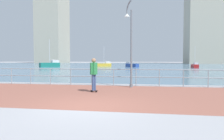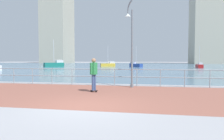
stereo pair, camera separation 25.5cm
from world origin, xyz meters
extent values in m
plane|color=#9E9EA3|center=(0.00, 40.00, 0.00)|extent=(220.00, 220.00, 0.00)
cube|color=#935647|center=(0.00, 2.70, 0.00)|extent=(28.00, 6.61, 0.01)
cube|color=slate|center=(0.00, 51.01, 0.00)|extent=(180.00, 88.00, 0.00)
cylinder|color=#8C99A3|center=(-7.00, 6.01, 0.52)|extent=(0.05, 0.05, 1.03)
cylinder|color=#8C99A3|center=(-5.60, 6.01, 0.52)|extent=(0.05, 0.05, 1.03)
cylinder|color=#8C99A3|center=(-4.20, 6.01, 0.52)|extent=(0.05, 0.05, 1.03)
cylinder|color=#8C99A3|center=(-2.80, 6.01, 0.52)|extent=(0.05, 0.05, 1.03)
cylinder|color=#8C99A3|center=(-1.40, 6.01, 0.52)|extent=(0.05, 0.05, 1.03)
cylinder|color=#8C99A3|center=(0.00, 6.01, 0.52)|extent=(0.05, 0.05, 1.03)
cylinder|color=#8C99A3|center=(1.40, 6.01, 0.52)|extent=(0.05, 0.05, 1.03)
cylinder|color=#8C99A3|center=(2.80, 6.01, 0.52)|extent=(0.05, 0.05, 1.03)
cylinder|color=#8C99A3|center=(4.20, 6.01, 0.52)|extent=(0.05, 0.05, 1.03)
cylinder|color=#8C99A3|center=(5.60, 6.01, 0.52)|extent=(0.05, 0.05, 1.03)
cylinder|color=#8C99A3|center=(0.00, 6.01, 1.03)|extent=(25.20, 0.06, 0.06)
cylinder|color=#8C99A3|center=(0.00, 6.01, 0.57)|extent=(25.20, 0.06, 0.06)
cylinder|color=slate|center=(1.14, 5.41, 0.10)|extent=(0.19, 0.19, 0.20)
cylinder|color=slate|center=(1.14, 5.41, 2.26)|extent=(0.12, 0.12, 4.52)
cylinder|color=slate|center=(1.10, 5.47, 5.06)|extent=(0.17, 0.20, 0.11)
cylinder|color=slate|center=(1.02, 5.59, 5.01)|extent=(0.18, 0.21, 0.15)
cylinder|color=slate|center=(0.94, 5.70, 4.93)|extent=(0.17, 0.20, 0.18)
cylinder|color=slate|center=(0.89, 5.79, 4.81)|extent=(0.16, 0.18, 0.19)
cylinder|color=slate|center=(0.85, 5.84, 4.67)|extent=(0.14, 0.15, 0.19)
cylinder|color=slate|center=(0.84, 5.86, 4.51)|extent=(0.12, 0.12, 0.17)
cone|color=silver|center=(0.84, 5.86, 4.31)|extent=(0.36, 0.36, 0.22)
cylinder|color=black|center=(-0.72, 3.24, 0.03)|extent=(0.07, 0.04, 0.06)
cylinder|color=black|center=(-0.70, 3.31, 0.03)|extent=(0.07, 0.04, 0.06)
cylinder|color=black|center=(-0.47, 3.17, 0.03)|extent=(0.07, 0.04, 0.06)
cylinder|color=black|center=(-0.45, 3.25, 0.03)|extent=(0.07, 0.04, 0.06)
cube|color=black|center=(-0.59, 3.24, 0.08)|extent=(0.41, 0.20, 0.02)
cylinder|color=#384C7A|center=(-0.61, 3.16, 0.49)|extent=(0.16, 0.16, 0.80)
cylinder|color=#384C7A|center=(-0.57, 3.32, 0.49)|extent=(0.16, 0.16, 0.80)
cube|color=#2D8C4C|center=(-0.59, 3.24, 1.19)|extent=(0.31, 0.39, 0.59)
cylinder|color=#2D8C4C|center=(-0.64, 3.02, 1.20)|extent=(0.11, 0.11, 0.57)
cylinder|color=#2D8C4C|center=(-0.53, 3.47, 1.20)|extent=(0.11, 0.11, 0.57)
sphere|color=#A37A5B|center=(-0.59, 3.24, 1.59)|extent=(0.22, 0.22, 0.22)
cube|color=#284799|center=(-1.01, 40.86, 0.36)|extent=(3.16, 3.05, 0.72)
cube|color=silver|center=(-1.75, 41.55, 0.92)|extent=(1.38, 1.36, 0.40)
cylinder|color=silver|center=(-1.01, 40.86, 2.72)|extent=(0.08, 0.08, 3.99)
cylinder|color=silver|center=(-1.55, 41.36, 1.20)|extent=(1.15, 1.08, 0.06)
cube|color=#B21E1E|center=(11.87, 37.96, 0.34)|extent=(1.03, 3.15, 0.67)
cube|color=silver|center=(11.85, 37.02, 0.86)|extent=(0.70, 1.14, 0.37)
cylinder|color=silver|center=(11.87, 37.96, 2.53)|extent=(0.07, 0.07, 3.73)
cylinder|color=silver|center=(11.86, 37.27, 1.12)|extent=(0.09, 1.41, 0.06)
cube|color=#197266|center=(-19.41, 37.84, 0.47)|extent=(4.07, 4.07, 0.94)
cube|color=silver|center=(-18.47, 38.78, 1.20)|extent=(1.79, 1.79, 0.52)
cylinder|color=silver|center=(-19.41, 37.84, 3.56)|extent=(0.10, 0.10, 5.23)
cylinder|color=silver|center=(-18.72, 38.53, 1.57)|extent=(1.46, 1.46, 0.08)
cube|color=gold|center=(-7.84, 42.51, 0.37)|extent=(3.59, 2.34, 0.74)
cube|color=silver|center=(-6.89, 42.92, 0.94)|extent=(1.44, 1.18, 0.41)
cylinder|color=silver|center=(-7.84, 42.51, 2.79)|extent=(0.08, 0.08, 4.10)
cylinder|color=silver|center=(-7.14, 42.81, 1.23)|extent=(1.45, 0.67, 0.07)
cube|color=#B2AD99|center=(-41.22, 87.41, 16.86)|extent=(11.56, 14.30, 33.72)
cube|color=#B2AD99|center=(26.45, 83.27, 19.78)|extent=(16.16, 14.02, 39.56)
camera|label=1|loc=(1.96, -7.03, 1.63)|focal=33.93mm
camera|label=2|loc=(2.21, -6.99, 1.63)|focal=33.93mm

